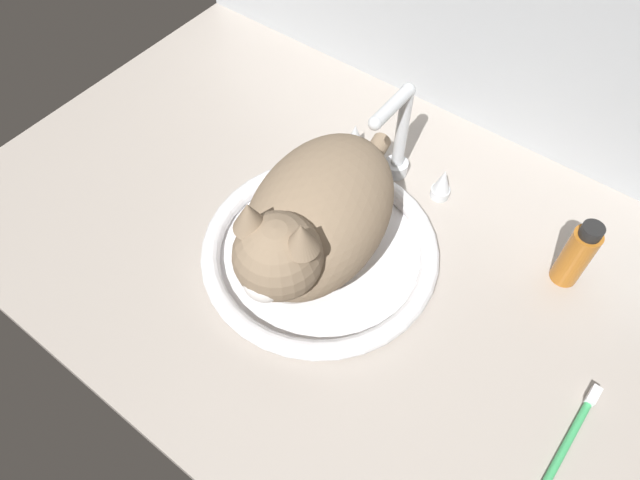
{
  "coord_description": "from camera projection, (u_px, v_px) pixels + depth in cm",
  "views": [
    {
      "loc": [
        32.62,
        -42.2,
        76.53
      ],
      "look_at": [
        2.7,
        -2.51,
        7.0
      ],
      "focal_mm": 32.21,
      "sensor_mm": 36.0,
      "label": 1
    }
  ],
  "objects": [
    {
      "name": "countertop",
      "position": [
        316.0,
        242.0,
        0.92
      ],
      "size": [
        113.68,
        75.93,
        3.0
      ],
      "primitive_type": "cube",
      "color": "#ADA399",
      "rests_on": "ground"
    },
    {
      "name": "cat",
      "position": [
        313.0,
        222.0,
        0.78
      ],
      "size": [
        24.05,
        40.73,
        20.59
      ],
      "color": "#8C755B",
      "rests_on": "sink_basin"
    },
    {
      "name": "sink_basin",
      "position": [
        320.0,
        250.0,
        0.88
      ],
      "size": [
        36.31,
        36.31,
        2.9
      ],
      "color": "white",
      "rests_on": "countertop"
    },
    {
      "name": "toothbrush",
      "position": [
        572.0,
        434.0,
        0.72
      ],
      "size": [
        1.5,
        15.8,
        1.7
      ],
      "color": "#3FB266",
      "rests_on": "countertop"
    },
    {
      "name": "backsplash_wall",
      "position": [
        459.0,
        19.0,
        0.95
      ],
      "size": [
        113.68,
        2.4,
        41.62
      ],
      "primitive_type": "cube",
      "color": "#B2B7BC",
      "rests_on": "ground"
    },
    {
      "name": "faucet",
      "position": [
        397.0,
        144.0,
        0.92
      ],
      "size": [
        20.57,
        11.79,
        18.9
      ],
      "color": "silver",
      "rests_on": "countertop"
    },
    {
      "name": "amber_bottle",
      "position": [
        577.0,
        255.0,
        0.82
      ],
      "size": [
        4.07,
        4.07,
        12.31
      ],
      "color": "#B2661E",
      "rests_on": "countertop"
    }
  ]
}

